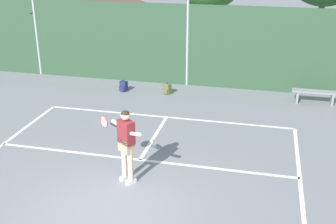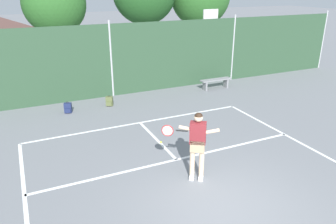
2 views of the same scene
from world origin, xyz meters
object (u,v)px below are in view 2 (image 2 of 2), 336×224
at_px(courtside_bench, 216,81).
at_px(tennis_ball, 161,142).
at_px(backpack_olive, 109,101).
at_px(basketball_hoop, 209,33).
at_px(tennis_player, 197,140).
at_px(backpack_navy, 68,108).

bearing_deg(courtside_bench, tennis_ball, -138.31).
distance_m(backpack_olive, courtside_bench, 5.38).
distance_m(basketball_hoop, backpack_olive, 7.37).
distance_m(tennis_player, backpack_olive, 6.47).
bearing_deg(tennis_player, courtside_bench, 53.69).
relative_size(basketball_hoop, courtside_bench, 2.22).
bearing_deg(courtside_bench, tennis_player, -126.31).
height_order(tennis_player, backpack_navy, tennis_player).
height_order(backpack_olive, courtside_bench, courtside_bench).
distance_m(tennis_ball, backpack_navy, 4.60).
bearing_deg(backpack_navy, tennis_player, -70.30).
bearing_deg(basketball_hoop, backpack_navy, -160.86).
distance_m(basketball_hoop, backpack_navy, 8.94).
relative_size(backpack_olive, courtside_bench, 0.29).
distance_m(tennis_player, backpack_navy, 6.74).
xyz_separation_m(tennis_ball, backpack_olive, (-0.55, 4.10, 0.16)).
distance_m(tennis_player, tennis_ball, 2.52).
xyz_separation_m(tennis_ball, backpack_navy, (-2.25, 4.01, 0.16)).
distance_m(basketball_hoop, tennis_ball, 9.36).
bearing_deg(backpack_olive, tennis_player, -85.13).
xyz_separation_m(backpack_olive, courtside_bench, (5.37, 0.20, 0.17)).
xyz_separation_m(basketball_hoop, tennis_ball, (-5.95, -6.86, -2.28)).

